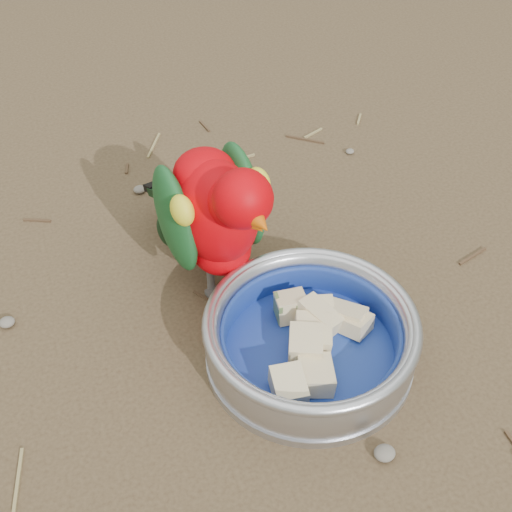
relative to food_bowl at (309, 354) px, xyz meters
name	(u,v)px	position (x,y,z in m)	size (l,w,h in m)	color
ground	(249,354)	(-0.06, 0.03, -0.01)	(60.00, 60.00, 0.00)	#4F3D28
food_bowl	(309,354)	(0.00, 0.00, 0.00)	(0.22, 0.22, 0.02)	#B2B2BA
bowl_wall	(311,335)	(0.00, 0.00, 0.03)	(0.22, 0.22, 0.04)	#B2B2BA
fruit_wedges	(310,340)	(0.00, 0.00, 0.02)	(0.13, 0.13, 0.03)	beige
lory_parrot	(217,223)	(-0.06, 0.14, 0.09)	(0.11, 0.24, 0.19)	#C50007
ground_debris	(258,289)	(-0.02, 0.11, -0.01)	(0.90, 0.80, 0.01)	#917E4E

